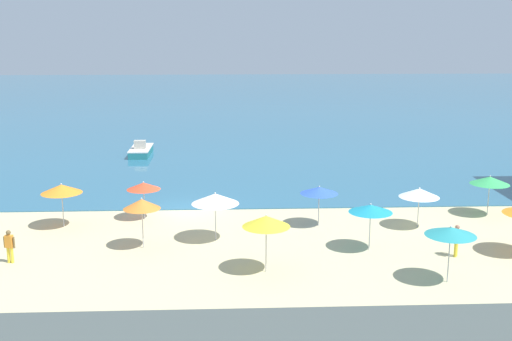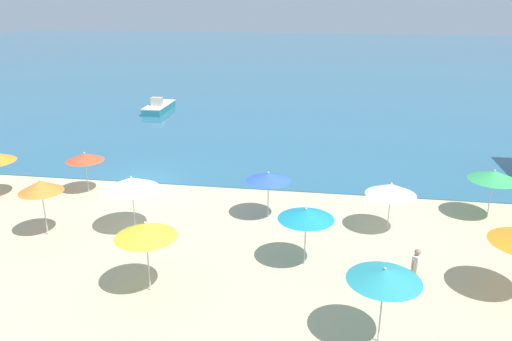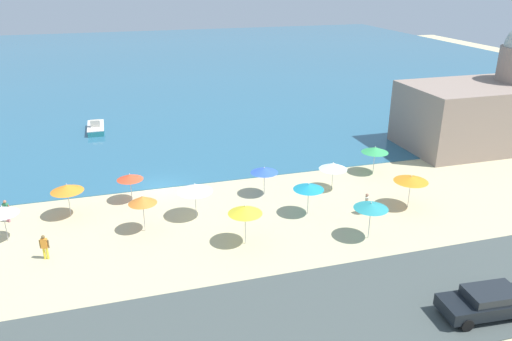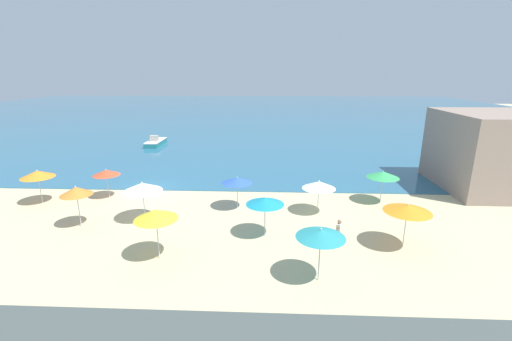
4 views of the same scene
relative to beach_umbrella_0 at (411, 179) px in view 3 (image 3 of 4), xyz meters
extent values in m
plane|color=#C8BB8E|center=(-16.91, 8.38, -2.22)|extent=(160.00, 160.00, 0.00)
cube|color=#2B6280|center=(-16.91, 63.38, -2.20)|extent=(150.00, 110.00, 0.05)
cube|color=#424C49|center=(-16.91, -9.62, -2.19)|extent=(80.00, 8.00, 0.06)
cylinder|color=#B2B2B7|center=(0.00, 0.00, -1.18)|extent=(0.05, 0.05, 2.09)
cone|color=orange|center=(0.00, 0.00, 0.00)|extent=(2.44, 2.44, 0.37)
sphere|color=silver|center=(0.00, 0.00, 0.22)|extent=(0.08, 0.08, 0.08)
cylinder|color=#B2B2B7|center=(-23.40, 5.37, -1.23)|extent=(0.05, 0.05, 1.98)
cone|color=orange|center=(-23.40, 5.37, -0.05)|extent=(2.22, 2.22, 0.48)
sphere|color=silver|center=(-23.40, 5.37, 0.22)|extent=(0.08, 0.08, 0.08)
cylinder|color=#B2B2B7|center=(-19.15, 6.69, -1.32)|extent=(0.05, 0.05, 1.80)
cone|color=#F04B29|center=(-19.15, 6.69, -0.27)|extent=(1.92, 1.92, 0.40)
sphere|color=silver|center=(-19.15, 6.69, -0.04)|extent=(0.08, 0.08, 0.08)
cylinder|color=#B2B2B7|center=(-7.41, 0.99, -1.23)|extent=(0.05, 0.05, 1.98)
cone|color=teal|center=(-7.41, 0.99, -0.10)|extent=(2.15, 2.15, 0.38)
sphere|color=silver|center=(-7.41, 0.99, 0.12)|extent=(0.08, 0.08, 0.08)
cylinder|color=#B2B2B7|center=(-3.96, 4.48, -1.34)|extent=(0.05, 0.05, 1.76)
cone|color=white|center=(-3.96, 4.48, -0.27)|extent=(2.19, 2.19, 0.48)
sphere|color=silver|center=(-3.96, 4.48, 0.01)|extent=(0.08, 0.08, 0.08)
cylinder|color=#B2B2B7|center=(-4.92, -3.23, -1.14)|extent=(0.05, 0.05, 2.17)
cone|color=teal|center=(-4.92, -3.23, 0.08)|extent=(2.18, 2.18, 0.36)
sphere|color=silver|center=(-4.92, -3.23, 0.29)|extent=(0.08, 0.08, 0.08)
cylinder|color=#B2B2B7|center=(-15.01, 2.80, -1.22)|extent=(0.05, 0.05, 2.00)
cone|color=white|center=(-15.01, 2.80, 0.00)|extent=(2.44, 2.44, 0.53)
sphere|color=silver|center=(-15.01, 2.80, 0.29)|extent=(0.08, 0.08, 0.08)
cylinder|color=#B2B2B7|center=(-18.60, 1.76, -1.18)|extent=(0.05, 0.05, 2.08)
cone|color=orange|center=(-18.60, 1.76, 0.05)|extent=(1.85, 1.85, 0.49)
sphere|color=silver|center=(-18.60, 1.76, 0.33)|extent=(0.08, 0.08, 0.08)
cylinder|color=#B2B2B7|center=(-9.37, 5.00, -1.28)|extent=(0.05, 0.05, 1.89)
cone|color=blue|center=(-9.37, 5.00, -0.20)|extent=(2.08, 2.08, 0.37)
sphere|color=silver|center=(-9.37, 5.00, 0.01)|extent=(0.08, 0.08, 0.08)
cylinder|color=#B2B2B7|center=(-12.68, -1.68, -1.14)|extent=(0.05, 0.05, 2.17)
cone|color=yellow|center=(-12.68, -1.68, 0.15)|extent=(2.14, 2.14, 0.50)
sphere|color=silver|center=(-12.68, -1.68, 0.43)|extent=(0.08, 0.08, 0.08)
cylinder|color=#B2B2B7|center=(0.79, 6.58, -1.26)|extent=(0.05, 0.05, 1.92)
cone|color=#36A85A|center=(0.79, 6.58, -0.13)|extent=(2.24, 2.24, 0.44)
sphere|color=silver|center=(0.79, 6.58, 0.12)|extent=(0.08, 0.08, 0.08)
cylinder|color=#B2B2B7|center=(-27.08, 2.97, -1.25)|extent=(0.05, 0.05, 1.94)
cone|color=white|center=(-27.08, 2.97, -0.08)|extent=(1.95, 1.95, 0.50)
sphere|color=silver|center=(-27.08, 2.97, 0.20)|extent=(0.08, 0.08, 0.08)
cylinder|color=gold|center=(-3.51, -0.20, -1.85)|extent=(0.14, 0.14, 0.75)
cylinder|color=gold|center=(-3.42, -0.05, -1.85)|extent=(0.14, 0.14, 0.75)
cube|color=silver|center=(-3.46, -0.13, -1.18)|extent=(0.38, 0.42, 0.59)
sphere|color=#9B6B57|center=(-3.46, -0.13, -0.75)|extent=(0.22, 0.22, 0.22)
cylinder|color=#9B6B57|center=(-3.59, -0.33, -1.23)|extent=(0.09, 0.09, 0.53)
cylinder|color=#9B6B57|center=(-3.34, 0.08, -1.23)|extent=(0.09, 0.09, 0.53)
cylinder|color=#D0818E|center=(-27.54, 5.74, -1.83)|extent=(0.14, 0.14, 0.78)
cylinder|color=#D0818E|center=(-27.39, 5.65, -1.83)|extent=(0.14, 0.14, 0.78)
cube|color=#2D8056|center=(-27.46, 5.70, -1.14)|extent=(0.42, 0.37, 0.61)
sphere|color=#A1694E|center=(-27.46, 5.70, -0.70)|extent=(0.22, 0.22, 0.22)
cylinder|color=#A1694E|center=(-27.67, 5.82, -1.19)|extent=(0.09, 0.09, 0.55)
cylinder|color=#A1694E|center=(-27.26, 5.58, -1.19)|extent=(0.09, 0.09, 0.55)
cylinder|color=yellow|center=(-24.45, -0.06, -1.84)|extent=(0.14, 0.14, 0.75)
cylinder|color=yellow|center=(-24.62, -0.02, -1.84)|extent=(0.14, 0.14, 0.75)
cube|color=orange|center=(-24.54, -0.04, -1.17)|extent=(0.40, 0.30, 0.60)
sphere|color=brown|center=(-24.54, -0.04, -0.74)|extent=(0.22, 0.22, 0.22)
cylinder|color=brown|center=(-24.30, -0.10, -1.22)|extent=(0.09, 0.09, 0.54)
cylinder|color=brown|center=(-24.77, 0.01, -1.22)|extent=(0.09, 0.09, 0.54)
cube|color=black|center=(-3.14, -11.84, -1.52)|extent=(4.71, 2.19, 0.65)
cube|color=#1E2328|center=(-2.91, -11.85, -0.96)|extent=(2.68, 1.81, 0.46)
cylinder|color=black|center=(-4.76, -12.59, -1.84)|extent=(0.65, 0.27, 0.64)
cylinder|color=black|center=(-4.63, -10.85, -1.84)|extent=(0.65, 0.27, 0.64)
cylinder|color=black|center=(-1.52, -11.08, -1.84)|extent=(0.65, 0.27, 0.64)
cube|color=teal|center=(-21.77, 25.38, -1.90)|extent=(1.61, 4.39, 0.54)
cube|color=teal|center=(-21.77, 27.78, -1.84)|extent=(0.90, 0.44, 0.33)
cube|color=silver|center=(-21.77, 25.38, -1.59)|extent=(1.69, 4.39, 0.08)
cube|color=#B2AD9E|center=(-21.77, 24.94, -1.24)|extent=(0.96, 0.60, 0.77)
cube|color=gray|center=(13.95, 10.19, 0.80)|extent=(14.70, 8.16, 6.05)
camera|label=1|loc=(-14.35, -28.79, 8.58)|focal=45.00mm
camera|label=2|loc=(-6.66, -16.11, 7.71)|focal=35.00mm
camera|label=3|loc=(-19.78, -28.14, 13.82)|focal=35.00mm
camera|label=4|loc=(-7.14, -16.80, 6.80)|focal=24.00mm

